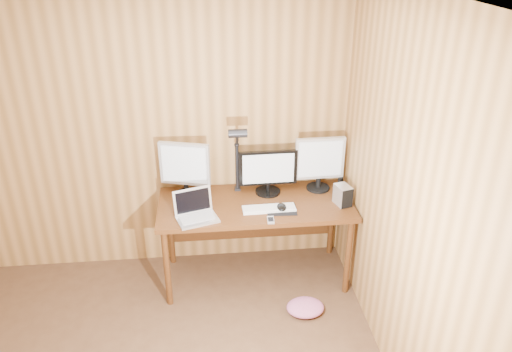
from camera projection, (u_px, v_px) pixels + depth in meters
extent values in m
plane|color=silver|center=(47.00, 15.00, 1.81)|extent=(4.00, 4.00, 0.00)
plane|color=#A9753D|center=(140.00, 134.00, 4.15)|extent=(4.00, 0.00, 4.00)
plane|color=#A9753D|center=(449.00, 265.00, 2.53)|extent=(0.00, 4.00, 4.00)
cube|color=#4D2810|center=(255.00, 205.00, 4.14)|extent=(1.60, 0.70, 0.04)
cube|color=#4D2810|center=(252.00, 214.00, 4.54)|extent=(1.48, 0.02, 0.51)
cylinder|color=#4D2810|center=(167.00, 268.00, 3.98)|extent=(0.05, 0.05, 0.71)
cylinder|color=#4D2810|center=(171.00, 229.00, 4.49)|extent=(0.05, 0.05, 0.71)
cylinder|color=#4D2810|center=(348.00, 257.00, 4.11)|extent=(0.05, 0.05, 0.71)
cylinder|color=#4D2810|center=(331.00, 220.00, 4.63)|extent=(0.05, 0.05, 0.71)
cylinder|color=black|center=(268.00, 191.00, 4.28)|extent=(0.21, 0.21, 0.02)
cylinder|color=black|center=(268.00, 187.00, 4.26)|extent=(0.03, 0.03, 0.06)
cube|color=black|center=(268.00, 168.00, 4.18)|extent=(0.49, 0.04, 0.30)
cube|color=silver|center=(268.00, 169.00, 4.16)|extent=(0.43, 0.01, 0.26)
cylinder|color=black|center=(187.00, 194.00, 4.24)|extent=(0.20, 0.20, 0.02)
cylinder|color=black|center=(186.00, 188.00, 4.21)|extent=(0.04, 0.04, 0.09)
cube|color=silver|center=(185.00, 164.00, 4.11)|extent=(0.42, 0.15, 0.37)
cube|color=silver|center=(184.00, 165.00, 4.09)|extent=(0.36, 0.10, 0.32)
cylinder|color=black|center=(318.00, 188.00, 4.34)|extent=(0.20, 0.20, 0.02)
cylinder|color=black|center=(318.00, 182.00, 4.32)|extent=(0.04, 0.04, 0.09)
cube|color=silver|center=(320.00, 158.00, 4.22)|extent=(0.42, 0.05, 0.37)
cube|color=silver|center=(320.00, 159.00, 4.20)|extent=(0.37, 0.02, 0.32)
cube|color=silver|center=(197.00, 219.00, 3.88)|extent=(0.36, 0.30, 0.02)
cube|color=silver|center=(193.00, 201.00, 3.91)|extent=(0.31, 0.14, 0.20)
cube|color=black|center=(193.00, 201.00, 3.91)|extent=(0.27, 0.11, 0.17)
cube|color=#B2B2B7|center=(197.00, 218.00, 3.87)|extent=(0.29, 0.20, 0.00)
cube|color=white|center=(269.00, 209.00, 4.02)|extent=(0.43, 0.14, 0.02)
cube|color=white|center=(269.00, 207.00, 4.01)|extent=(0.40, 0.12, 0.00)
cube|color=black|center=(282.00, 210.00, 4.02)|extent=(0.25, 0.21, 0.00)
ellipsoid|color=black|center=(282.00, 207.00, 4.01)|extent=(0.08, 0.12, 0.04)
cube|color=silver|center=(343.00, 195.00, 4.07)|extent=(0.14, 0.17, 0.17)
cube|color=black|center=(348.00, 199.00, 4.01)|extent=(0.10, 0.03, 0.16)
cube|color=silver|center=(271.00, 220.00, 3.87)|extent=(0.06, 0.11, 0.01)
cube|color=black|center=(271.00, 219.00, 3.86)|extent=(0.05, 0.07, 0.00)
cylinder|color=black|center=(340.00, 183.00, 4.32)|extent=(0.04, 0.04, 0.11)
cube|color=black|center=(238.00, 191.00, 4.34)|extent=(0.05, 0.06, 0.06)
cylinder|color=black|center=(237.00, 168.00, 4.24)|extent=(0.03, 0.03, 0.42)
sphere|color=black|center=(237.00, 145.00, 4.15)|extent=(0.04, 0.04, 0.04)
cylinder|color=black|center=(237.00, 139.00, 4.05)|extent=(0.02, 0.15, 0.17)
cylinder|color=black|center=(238.00, 133.00, 3.94)|extent=(0.15, 0.07, 0.07)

